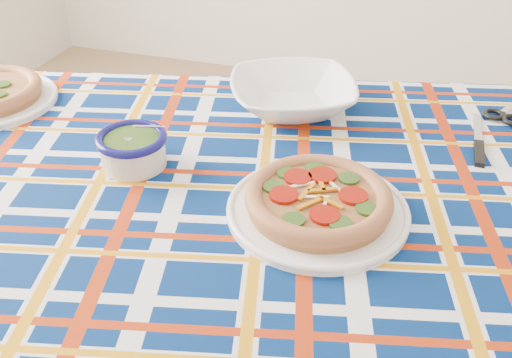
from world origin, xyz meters
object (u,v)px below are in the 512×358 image
(dining_table, at_px, (219,239))
(main_focaccia_plate, at_px, (318,199))
(serving_bowl, at_px, (293,95))
(pesto_bowl, at_px, (132,147))

(dining_table, relative_size, main_focaccia_plate, 5.91)
(serving_bowl, bearing_deg, dining_table, -95.01)
(dining_table, xyz_separation_m, pesto_bowl, (-0.20, 0.07, 0.12))
(dining_table, xyz_separation_m, serving_bowl, (0.03, 0.39, 0.12))
(pesto_bowl, bearing_deg, serving_bowl, 54.34)
(pesto_bowl, distance_m, serving_bowl, 0.40)
(dining_table, height_order, pesto_bowl, pesto_bowl)
(serving_bowl, bearing_deg, pesto_bowl, -125.66)
(main_focaccia_plate, xyz_separation_m, pesto_bowl, (-0.37, 0.05, 0.01))
(dining_table, xyz_separation_m, main_focaccia_plate, (0.17, 0.02, 0.11))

